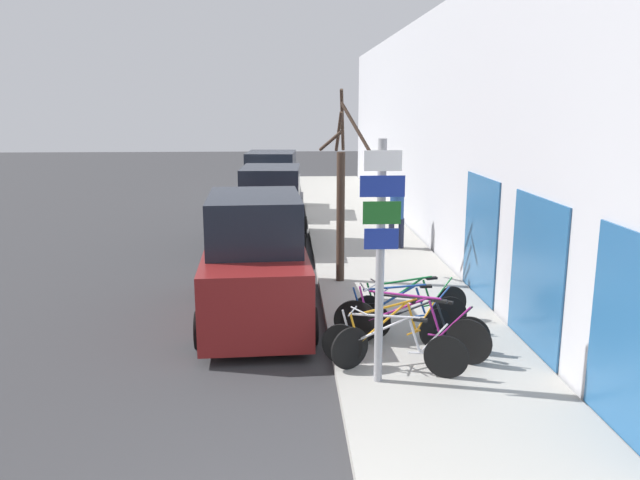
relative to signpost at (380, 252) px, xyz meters
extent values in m
plane|color=#333335|center=(-1.57, 7.34, -2.04)|extent=(80.00, 80.00, 0.00)
cube|color=#9E9B93|center=(1.03, 10.14, -1.96)|extent=(3.20, 32.00, 0.15)
cube|color=#BCBCC1|center=(2.78, 10.14, 1.21)|extent=(0.20, 32.00, 6.50)
cube|color=#26598C|center=(2.66, -1.75, -0.66)|extent=(0.03, 2.04, 2.45)
cube|color=#26598C|center=(2.66, 1.14, -0.66)|extent=(0.03, 2.04, 2.45)
cube|color=#26598C|center=(2.66, 4.03, -0.66)|extent=(0.03, 2.04, 2.45)
cylinder|color=#939399|center=(0.00, 0.01, -0.18)|extent=(0.12, 0.12, 3.41)
cube|color=white|center=(0.00, -0.06, 1.24)|extent=(0.50, 0.02, 0.27)
cube|color=navy|center=(0.00, -0.06, 0.90)|extent=(0.60, 0.02, 0.28)
cube|color=#19591E|center=(0.00, -0.06, 0.55)|extent=(0.51, 0.02, 0.31)
cube|color=navy|center=(0.00, -0.06, 0.19)|extent=(0.47, 0.02, 0.28)
cylinder|color=black|center=(-0.45, 0.60, -1.57)|extent=(0.61, 0.26, 0.64)
cylinder|color=black|center=(0.98, 0.05, -1.57)|extent=(0.61, 0.26, 0.64)
cylinder|color=#B7B7BC|center=(0.08, 0.40, -1.27)|extent=(0.82, 0.34, 0.53)
cylinder|color=#B7B7BC|center=(0.16, 0.37, -1.05)|extent=(0.95, 0.39, 0.08)
cylinder|color=#B7B7BC|center=(0.55, 0.22, -1.30)|extent=(0.19, 0.10, 0.46)
cylinder|color=#B7B7BC|center=(0.73, 0.15, -1.54)|extent=(0.52, 0.22, 0.08)
cylinder|color=#B7B7BC|center=(0.80, 0.12, -1.32)|extent=(0.39, 0.17, 0.51)
cylinder|color=#B7B7BC|center=(-0.38, 0.58, -1.30)|extent=(0.18, 0.10, 0.55)
cube|color=black|center=(0.62, 0.19, -1.05)|extent=(0.22, 0.15, 0.04)
cylinder|color=#99999E|center=(-0.31, 0.55, -1.02)|extent=(0.18, 0.42, 0.02)
cylinder|color=black|center=(-0.36, 0.44, -1.56)|extent=(0.59, 0.34, 0.65)
cylinder|color=black|center=(1.11, 1.23, -1.56)|extent=(0.59, 0.34, 0.65)
cylinder|color=orange|center=(0.19, 0.74, -1.27)|extent=(0.84, 0.47, 0.53)
cylinder|color=orange|center=(0.27, 0.77, -1.04)|extent=(0.97, 0.54, 0.08)
cylinder|color=orange|center=(0.67, 0.99, -1.29)|extent=(0.19, 0.13, 0.47)
cylinder|color=orange|center=(0.85, 1.09, -1.54)|extent=(0.53, 0.30, 0.08)
cylinder|color=orange|center=(0.93, 1.13, -1.31)|extent=(0.40, 0.23, 0.52)
cylinder|color=orange|center=(-0.28, 0.48, -1.29)|extent=(0.19, 0.12, 0.56)
cube|color=black|center=(0.74, 1.03, -1.04)|extent=(0.21, 0.17, 0.04)
cylinder|color=#99999E|center=(-0.21, 0.52, -1.01)|extent=(0.23, 0.40, 0.02)
cylinder|color=black|center=(-0.10, 1.51, -1.53)|extent=(0.61, 0.41, 0.71)
cylinder|color=black|center=(1.45, 0.52, -1.53)|extent=(0.61, 0.41, 0.71)
cylinder|color=#8C1E72|center=(0.48, 1.14, -1.21)|extent=(0.88, 0.59, 0.58)
cylinder|color=#8C1E72|center=(0.56, 1.09, -0.96)|extent=(1.02, 0.68, 0.09)
cylinder|color=#8C1E72|center=(0.98, 0.82, -1.23)|extent=(0.20, 0.15, 0.51)
cylinder|color=#8C1E72|center=(1.18, 0.69, -1.51)|extent=(0.56, 0.37, 0.08)
cylinder|color=#8C1E72|center=(1.25, 0.64, -1.26)|extent=(0.42, 0.28, 0.57)
cylinder|color=#8C1E72|center=(-0.02, 1.46, -1.23)|extent=(0.20, 0.14, 0.61)
cube|color=black|center=(1.06, 0.77, -0.96)|extent=(0.21, 0.18, 0.04)
cylinder|color=#99999E|center=(0.06, 1.41, -0.93)|extent=(0.26, 0.38, 0.02)
cylinder|color=black|center=(0.16, 1.67, -1.58)|extent=(0.55, 0.31, 0.61)
cylinder|color=black|center=(1.60, 0.92, -1.58)|extent=(0.55, 0.31, 0.61)
cylinder|color=black|center=(0.70, 1.39, -1.30)|extent=(0.82, 0.45, 0.50)
cylinder|color=black|center=(0.78, 1.35, -1.09)|extent=(0.95, 0.52, 0.08)
cylinder|color=black|center=(1.17, 1.14, -1.33)|extent=(0.19, 0.12, 0.44)
cylinder|color=black|center=(1.35, 1.05, -1.56)|extent=(0.52, 0.29, 0.07)
cylinder|color=black|center=(1.42, 1.01, -1.35)|extent=(0.39, 0.22, 0.49)
cylinder|color=black|center=(0.24, 1.63, -1.33)|extent=(0.19, 0.12, 0.53)
cube|color=black|center=(1.24, 1.11, -1.09)|extent=(0.21, 0.16, 0.04)
cylinder|color=#99999E|center=(0.31, 1.59, -1.07)|extent=(0.22, 0.40, 0.02)
cylinder|color=black|center=(-0.18, 1.71, -1.56)|extent=(0.65, 0.08, 0.65)
cylinder|color=black|center=(1.48, 1.83, -1.56)|extent=(0.65, 0.08, 0.65)
cylinder|color=#1E4799|center=(0.44, 1.76, -1.26)|extent=(0.93, 0.10, 0.54)
cylinder|color=#1E4799|center=(0.53, 1.76, -1.03)|extent=(1.08, 0.11, 0.08)
cylinder|color=#1E4799|center=(0.98, 1.80, -1.29)|extent=(0.20, 0.05, 0.47)
cylinder|color=#1E4799|center=(1.19, 1.81, -1.54)|extent=(0.58, 0.07, 0.08)
cylinder|color=#1E4799|center=(1.27, 1.82, -1.31)|extent=(0.44, 0.06, 0.52)
cylinder|color=#1E4799|center=(-0.09, 1.72, -1.29)|extent=(0.20, 0.05, 0.56)
cube|color=black|center=(1.06, 1.80, -1.04)|extent=(0.21, 0.09, 0.04)
cylinder|color=#99999E|center=(-0.01, 1.73, -1.01)|extent=(0.05, 0.44, 0.02)
cylinder|color=black|center=(0.10, 2.03, -1.57)|extent=(0.62, 0.21, 0.63)
cylinder|color=black|center=(1.69, 2.49, -1.57)|extent=(0.62, 0.21, 0.63)
cylinder|color=#197233|center=(0.70, 2.20, -1.28)|extent=(0.90, 0.29, 0.52)
cylinder|color=#197233|center=(0.78, 2.23, -1.05)|extent=(1.05, 0.33, 0.08)
cylinder|color=#197233|center=(1.21, 2.35, -1.30)|extent=(0.20, 0.09, 0.46)
cylinder|color=#197233|center=(1.41, 2.41, -1.55)|extent=(0.57, 0.19, 0.08)
cylinder|color=#197233|center=(1.49, 2.43, -1.32)|extent=(0.43, 0.15, 0.51)
cylinder|color=#197233|center=(0.18, 2.05, -1.30)|extent=(0.20, 0.09, 0.55)
cube|color=black|center=(1.29, 2.37, -1.06)|extent=(0.21, 0.13, 0.04)
cylinder|color=#99999E|center=(0.26, 2.08, -1.03)|extent=(0.15, 0.43, 0.02)
cube|color=maroon|center=(-1.87, 3.23, -1.23)|extent=(2.05, 4.71, 1.27)
cube|color=black|center=(-1.86, 3.04, -0.11)|extent=(1.76, 2.48, 0.96)
cylinder|color=black|center=(-2.85, 4.61, -1.72)|extent=(0.25, 0.64, 0.63)
cylinder|color=black|center=(-1.03, 4.70, -1.72)|extent=(0.25, 0.64, 0.63)
cylinder|color=black|center=(-2.70, 1.75, -1.72)|extent=(0.25, 0.64, 0.63)
cylinder|color=black|center=(-0.89, 1.84, -1.72)|extent=(0.25, 0.64, 0.63)
cube|color=black|center=(-1.69, 9.21, -1.29)|extent=(1.90, 4.34, 1.13)
cube|color=black|center=(-1.70, 9.04, -0.22)|extent=(1.65, 2.28, 1.02)
cylinder|color=black|center=(-2.51, 10.57, -1.70)|extent=(0.25, 0.68, 0.67)
cylinder|color=black|center=(-0.77, 10.50, -1.70)|extent=(0.25, 0.68, 0.67)
cylinder|color=black|center=(-2.61, 7.92, -1.70)|extent=(0.25, 0.68, 0.67)
cylinder|color=black|center=(-0.87, 7.85, -1.70)|extent=(0.25, 0.68, 0.67)
cube|color=#B2B7BC|center=(-1.79, 14.45, -1.28)|extent=(2.13, 4.52, 1.16)
cube|color=black|center=(-1.81, 14.27, -0.19)|extent=(1.81, 2.40, 1.02)
cylinder|color=black|center=(-2.63, 15.87, -1.71)|extent=(0.26, 0.66, 0.65)
cylinder|color=black|center=(-0.78, 15.75, -1.71)|extent=(0.26, 0.66, 0.65)
cylinder|color=black|center=(-2.81, 13.15, -1.71)|extent=(0.26, 0.66, 0.65)
cylinder|color=black|center=(-0.96, 13.02, -1.71)|extent=(0.26, 0.66, 0.65)
cylinder|color=#1E2338|center=(1.86, 8.40, -1.48)|extent=(0.15, 0.15, 0.82)
cylinder|color=#1E2338|center=(1.58, 8.33, -1.48)|extent=(0.15, 0.15, 0.82)
cylinder|color=navy|center=(1.72, 8.37, -0.74)|extent=(0.38, 0.38, 0.65)
sphere|color=tan|center=(1.72, 8.37, -0.30)|extent=(0.22, 0.22, 0.22)
cylinder|color=#3D2D23|center=(-0.09, 5.23, -0.46)|extent=(0.18, 0.18, 2.85)
cylinder|color=#3D2D23|center=(-0.29, 5.64, 1.18)|extent=(0.48, 0.88, 0.49)
cylinder|color=#3D2D23|center=(-0.03, 5.62, 1.62)|extent=(0.20, 0.86, 1.34)
cylinder|color=#3D2D23|center=(0.20, 4.92, 1.49)|extent=(0.66, 0.71, 1.08)
cylinder|color=#3D2D23|center=(-0.12, 5.51, 1.39)|extent=(0.14, 0.63, 0.88)
camera|label=1|loc=(-1.26, -8.18, 1.95)|focal=35.00mm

